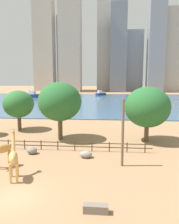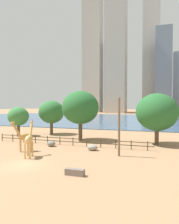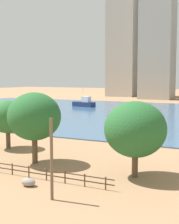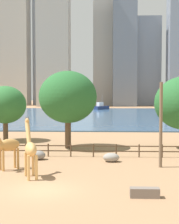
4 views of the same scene
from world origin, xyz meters
TOP-DOWN VIEW (x-y plane):
  - ground_plane at (0.00, 80.00)m, footprint 400.00×400.00m
  - harbor_water at (0.00, 77.00)m, footprint 180.00×86.00m
  - giraffe_tall at (-4.01, 5.89)m, footprint 2.57×2.49m
  - giraffe_companion at (-1.49, 3.39)m, footprint 1.70×3.22m
  - utility_pole at (8.92, 7.45)m, footprint 0.28×0.28m
  - boulder_near_fence at (-2.26, 10.36)m, footprint 1.33×1.15m
  - boulder_by_pole at (4.71, 9.60)m, footprint 1.52×1.10m
  - feeding_trough at (6.57, -1.27)m, footprint 1.80×0.60m
  - enclosure_fence at (-0.19, 12.00)m, footprint 26.12×0.14m
  - tree_left_large at (-9.19, 23.05)m, footprint 5.58×5.58m
  - tree_right_tall at (-0.18, 17.48)m, footprint 6.72×6.72m
  - boat_sailboat at (2.57, 109.51)m, footprint 6.04×6.17m
  - skyline_block_central at (-21.14, 146.25)m, footprint 15.55×12.41m
  - skyline_tower_glass at (4.20, 162.85)m, footprint 12.72×15.69m
  - skyline_block_left at (26.72, 161.90)m, footprint 12.40×12.05m
  - skyline_block_right at (-44.29, 159.36)m, footprint 15.62×11.08m
  - skyline_tower_short at (13.60, 149.34)m, footprint 11.61×11.35m
  - skyline_tower_far at (-30.47, 168.78)m, footprint 9.24×13.23m

SIDE VIEW (x-z plane):
  - ground_plane at x=0.00m, z-range 0.00..0.00m
  - harbor_water at x=0.00m, z-range 0.00..0.20m
  - feeding_trough at x=6.57m, z-range 0.00..0.60m
  - boulder_by_pole at x=4.71m, z-range 0.00..0.83m
  - boulder_near_fence at x=-2.26m, z-range 0.00..0.86m
  - enclosure_fence at x=-0.19m, z-range 0.11..1.41m
  - boat_sailboat at x=2.57m, z-range -1.70..4.01m
  - giraffe_tall at x=-4.01m, z-range -0.10..4.25m
  - giraffe_companion at x=-1.49m, z-range -0.10..4.46m
  - utility_pole at x=8.92m, z-range 0.00..7.33m
  - tree_left_large at x=-9.19m, z-range 1.15..8.51m
  - tree_right_tall at x=-0.18m, z-range 1.44..10.42m
  - skyline_block_left at x=26.72m, z-range 0.00..46.03m
  - skyline_tower_far at x=-30.47m, z-range 0.00..59.09m
  - skyline_tower_short at x=13.60m, z-range 0.00..62.51m
  - skyline_block_central at x=-21.14m, z-range 0.00..90.26m
  - skyline_tower_glass at x=4.20m, z-range 0.00..92.99m
  - skyline_block_right at x=-44.29m, z-range 0.00..109.81m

